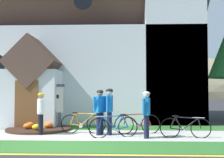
% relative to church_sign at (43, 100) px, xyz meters
% --- Properties ---
extents(ground, '(140.00, 140.00, 0.00)m').
position_rel_church_sign_xyz_m(ground, '(1.72, 0.34, -1.26)').
color(ground, '#2B2B2D').
extents(sidewalk_slab, '(32.00, 2.45, 0.01)m').
position_rel_church_sign_xyz_m(sidewalk_slab, '(1.58, -1.69, -1.26)').
color(sidewalk_slab, '#B7B5AD').
rests_on(sidewalk_slab, ground).
extents(grass_verge, '(32.00, 1.80, 0.01)m').
position_rel_church_sign_xyz_m(grass_verge, '(1.58, -3.82, -1.26)').
color(grass_verge, '#2D6628').
rests_on(grass_verge, ground).
extents(church_lawn, '(24.00, 1.69, 0.01)m').
position_rel_church_sign_xyz_m(church_lawn, '(1.58, 0.38, -1.26)').
color(church_lawn, '#2D6628').
rests_on(church_lawn, ground).
extents(curb_paint_stripe, '(28.00, 0.16, 0.01)m').
position_rel_church_sign_xyz_m(curb_paint_stripe, '(1.58, -4.87, -1.26)').
color(curb_paint_stripe, yellow).
rests_on(curb_paint_stripe, ground).
extents(church_building, '(12.54, 9.90, 14.26)m').
position_rel_church_sign_xyz_m(church_building, '(2.10, 4.89, 3.46)').
color(church_building, silver).
rests_on(church_building, ground).
extents(church_sign, '(1.92, 0.18, 1.95)m').
position_rel_church_sign_xyz_m(church_sign, '(0.00, 0.00, 0.00)').
color(church_sign, '#474C56').
rests_on(church_sign, ground).
extents(flower_bed, '(2.67, 2.67, 0.34)m').
position_rel_church_sign_xyz_m(flower_bed, '(-0.00, -0.52, -1.18)').
color(flower_bed, '#382319').
rests_on(flower_bed, ground).
extents(bicycle_orange, '(1.78, 0.30, 0.84)m').
position_rel_church_sign_xyz_m(bicycle_orange, '(4.10, -1.32, -0.88)').
color(bicycle_orange, black).
rests_on(bicycle_orange, ground).
extents(bicycle_silver, '(1.77, 0.20, 0.84)m').
position_rel_church_sign_xyz_m(bicycle_silver, '(1.97, -1.29, -0.88)').
color(bicycle_silver, black).
rests_on(bicycle_silver, ground).
extents(bicycle_white, '(1.77, 0.18, 0.81)m').
position_rel_church_sign_xyz_m(bicycle_white, '(5.71, -2.20, -0.89)').
color(bicycle_white, black).
rests_on(bicycle_white, ground).
extents(bicycle_blue, '(1.73, 0.56, 0.84)m').
position_rel_church_sign_xyz_m(bicycle_blue, '(3.20, -2.19, -0.88)').
color(bicycle_blue, black).
rests_on(bicycle_blue, ground).
extents(cyclist_in_orange_jersey, '(0.30, 0.70, 1.74)m').
position_rel_church_sign_xyz_m(cyclist_in_orange_jersey, '(3.02, -1.64, -0.23)').
color(cyclist_in_orange_jersey, '#191E38').
rests_on(cyclist_in_orange_jersey, ground).
extents(cyclist_in_yellow_jersey, '(0.46, 0.61, 1.70)m').
position_rel_church_sign_xyz_m(cyclist_in_yellow_jersey, '(2.66, -1.66, -0.27)').
color(cyclist_in_yellow_jersey, '#191E38').
rests_on(cyclist_in_yellow_jersey, ground).
extents(cyclist_in_red_jersey, '(0.31, 0.69, 1.64)m').
position_rel_church_sign_xyz_m(cyclist_in_red_jersey, '(4.35, -2.31, -0.31)').
color(cyclist_in_red_jersey, '#191E38').
rests_on(cyclist_in_red_jersey, ground).
extents(cyclist_in_white_jersey, '(0.38, 0.68, 1.58)m').
position_rel_church_sign_xyz_m(cyclist_in_white_jersey, '(0.43, -1.70, -0.35)').
color(cyclist_in_white_jersey, black).
rests_on(cyclist_in_white_jersey, ground).
extents(distant_hill, '(75.50, 52.03, 22.29)m').
position_rel_church_sign_xyz_m(distant_hill, '(11.25, 65.16, -1.26)').
color(distant_hill, '#847A5B').
rests_on(distant_hill, ground).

